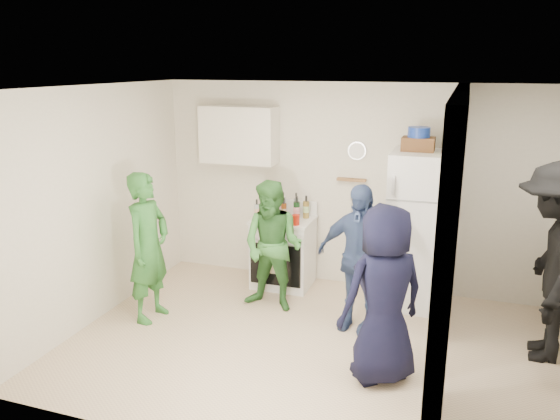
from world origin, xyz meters
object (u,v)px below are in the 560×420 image
(person_green_center, at_px, (273,246))
(person_navy, at_px, (384,295))
(blue_bowl, at_px, (419,132))
(person_denim, at_px, (358,258))
(wicker_basket, at_px, (418,144))
(yellow_cup_stack_top, at_px, (449,143))
(person_nook, at_px, (551,263))
(person_green_left, at_px, (148,247))
(stove, at_px, (283,252))
(fridge, at_px, (421,230))

(person_green_center, xyz_separation_m, person_navy, (1.38, -1.05, 0.06))
(blue_bowl, xyz_separation_m, person_denim, (-0.45, -0.86, -1.21))
(wicker_basket, xyz_separation_m, blue_bowl, (0.00, 0.00, 0.13))
(wicker_basket, height_order, yellow_cup_stack_top, yellow_cup_stack_top)
(blue_bowl, xyz_separation_m, yellow_cup_stack_top, (0.32, -0.15, -0.08))
(blue_bowl, xyz_separation_m, person_nook, (1.32, -0.86, -1.05))
(wicker_basket, bearing_deg, person_green_left, -152.75)
(stove, relative_size, person_navy, 0.54)
(person_nook, bearing_deg, person_green_center, -90.50)
(person_denim, bearing_deg, fridge, 68.27)
(stove, relative_size, person_green_left, 0.53)
(person_denim, xyz_separation_m, person_navy, (0.39, -0.88, 0.02))
(blue_bowl, height_order, person_navy, blue_bowl)
(person_green_center, xyz_separation_m, person_nook, (2.77, -0.16, 0.20))
(person_nook, bearing_deg, wicker_basket, -120.09)
(fridge, xyz_separation_m, person_nook, (1.22, -0.81, 0.05))
(yellow_cup_stack_top, relative_size, person_green_left, 0.15)
(blue_bowl, bearing_deg, person_green_left, -152.75)
(wicker_basket, bearing_deg, person_nook, -32.93)
(fridge, height_order, wicker_basket, wicker_basket)
(wicker_basket, xyz_separation_m, person_navy, (-0.07, -1.74, -1.06))
(stove, bearing_deg, yellow_cup_stack_top, -3.99)
(person_navy, bearing_deg, person_nook, 174.00)
(person_green_left, distance_m, person_denim, 2.22)
(person_denim, bearing_deg, person_green_left, -154.76)
(wicker_basket, bearing_deg, yellow_cup_stack_top, -25.11)
(person_navy, bearing_deg, person_green_center, -75.84)
(person_green_center, bearing_deg, stove, 105.05)
(person_green_center, height_order, person_denim, person_denim)
(yellow_cup_stack_top, bearing_deg, person_denim, -137.38)
(wicker_basket, relative_size, person_denim, 0.22)
(person_denim, distance_m, person_nook, 1.79)
(yellow_cup_stack_top, xyz_separation_m, person_green_left, (-2.94, -1.20, -1.09))
(wicker_basket, relative_size, person_navy, 0.22)
(person_navy, bearing_deg, fridge, -134.17)
(stove, height_order, blue_bowl, blue_bowl)
(yellow_cup_stack_top, xyz_separation_m, person_nook, (1.00, -0.71, -0.97))
(fridge, xyz_separation_m, wicker_basket, (-0.10, 0.05, 0.96))
(stove, height_order, person_navy, person_navy)
(person_denim, relative_size, person_nook, 0.83)
(person_green_center, relative_size, person_navy, 0.93)
(wicker_basket, height_order, person_denim, wicker_basket)
(yellow_cup_stack_top, relative_size, person_green_center, 0.17)
(yellow_cup_stack_top, distance_m, person_nook, 1.56)
(stove, bearing_deg, person_green_center, -81.42)
(person_green_left, bearing_deg, wicker_basket, -58.53)
(fridge, xyz_separation_m, person_green_center, (-1.54, -0.65, -0.15))
(blue_bowl, xyz_separation_m, person_green_left, (-2.62, -1.35, -1.17))
(yellow_cup_stack_top, bearing_deg, blue_bowl, 154.89)
(stove, bearing_deg, wicker_basket, 0.74)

